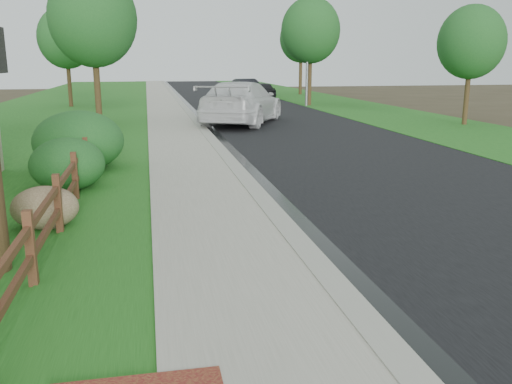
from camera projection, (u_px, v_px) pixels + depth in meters
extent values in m
plane|color=#352E1D|center=(361.00, 371.00, 5.41)|extent=(120.00, 120.00, 0.00)
cube|color=black|center=(239.00, 103.00, 39.64)|extent=(8.00, 90.00, 0.02)
cube|color=gray|center=(181.00, 103.00, 38.83)|extent=(0.40, 90.00, 0.12)
cube|color=black|center=(186.00, 104.00, 38.90)|extent=(0.50, 90.00, 0.00)
cube|color=gray|center=(163.00, 104.00, 38.58)|extent=(2.20, 90.00, 0.10)
cube|color=#1C5418|center=(135.00, 104.00, 38.23)|extent=(1.60, 90.00, 0.06)
cube|color=#1C5418|center=(58.00, 106.00, 37.24)|extent=(9.00, 90.00, 0.04)
cube|color=#1C5418|center=(328.00, 102.00, 40.94)|extent=(6.00, 90.00, 0.04)
cube|color=#482318|center=(31.00, 250.00, 7.26)|extent=(0.12, 0.12, 1.10)
cube|color=#482318|center=(58.00, 205.00, 9.55)|extent=(0.12, 0.12, 1.10)
cube|color=#482318|center=(75.00, 177.00, 11.84)|extent=(0.12, 0.12, 1.10)
cube|color=#482318|center=(86.00, 158.00, 14.12)|extent=(0.12, 0.12, 1.10)
cube|color=#482318|center=(95.00, 145.00, 16.41)|extent=(0.12, 0.12, 1.10)
cube|color=#482318|center=(101.00, 134.00, 18.70)|extent=(0.12, 0.12, 1.10)
cube|color=#482318|center=(10.00, 293.00, 6.14)|extent=(0.08, 2.35, 0.10)
cube|color=#482318|center=(6.00, 260.00, 6.05)|extent=(0.08, 2.35, 0.10)
cube|color=#482318|center=(47.00, 230.00, 8.43)|extent=(0.08, 2.35, 0.10)
cube|color=#482318|center=(45.00, 206.00, 8.34)|extent=(0.08, 2.35, 0.10)
cube|color=#482318|center=(68.00, 194.00, 10.72)|extent=(0.08, 2.35, 0.10)
cube|color=#482318|center=(66.00, 174.00, 10.62)|extent=(0.08, 2.35, 0.10)
cube|color=#482318|center=(81.00, 171.00, 13.00)|extent=(0.08, 2.35, 0.10)
cube|color=#482318|center=(80.00, 154.00, 12.91)|extent=(0.08, 2.35, 0.10)
cube|color=#482318|center=(91.00, 154.00, 15.29)|extent=(0.08, 2.35, 0.10)
cube|color=#482318|center=(90.00, 140.00, 15.20)|extent=(0.08, 2.35, 0.10)
cube|color=#482318|center=(98.00, 142.00, 17.58)|extent=(0.08, 2.35, 0.10)
cube|color=#482318|center=(97.00, 130.00, 17.49)|extent=(0.08, 2.35, 0.10)
imported|color=silver|center=(242.00, 103.00, 26.37)|extent=(5.55, 7.60, 2.05)
imported|color=black|center=(262.00, 90.00, 43.92)|extent=(1.80, 4.04, 1.35)
imported|color=black|center=(247.00, 88.00, 46.40)|extent=(2.62, 4.84, 1.51)
cylinder|color=gray|center=(308.00, 43.00, 36.04)|extent=(0.17, 0.17, 8.37)
ellipsoid|color=brown|center=(45.00, 208.00, 9.91)|extent=(1.41, 1.21, 0.80)
ellipsoid|color=#1A491D|center=(67.00, 164.00, 12.84)|extent=(1.88, 1.88, 1.26)
ellipsoid|color=#1A491D|center=(79.00, 141.00, 15.10)|extent=(2.77, 2.77, 1.69)
cylinder|color=#3E2C19|center=(97.00, 80.00, 25.52)|extent=(0.30, 0.30, 4.30)
ellipsoid|color=#1A491D|center=(93.00, 18.00, 24.87)|extent=(4.02, 4.02, 4.43)
cylinder|color=#3E2C19|center=(467.00, 90.00, 25.74)|extent=(0.23, 0.23, 3.39)
ellipsoid|color=#1A491D|center=(472.00, 42.00, 25.22)|extent=(3.10, 3.10, 3.41)
cylinder|color=#3E2C19|center=(69.00, 77.00, 35.97)|extent=(0.27, 0.27, 3.93)
ellipsoid|color=#1A491D|center=(66.00, 38.00, 35.37)|extent=(3.63, 3.63, 3.99)
cylinder|color=#3E2C19|center=(310.00, 73.00, 37.02)|extent=(0.30, 0.30, 4.39)
ellipsoid|color=#1A491D|center=(311.00, 30.00, 36.35)|extent=(3.97, 3.97, 4.37)
cylinder|color=#3E2C19|center=(301.00, 71.00, 49.17)|extent=(0.30, 0.30, 4.35)
ellipsoid|color=#1A491D|center=(301.00, 39.00, 48.51)|extent=(3.84, 3.84, 4.22)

